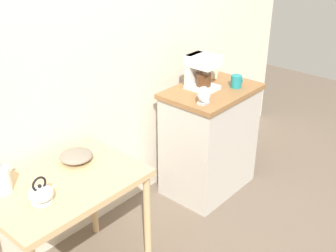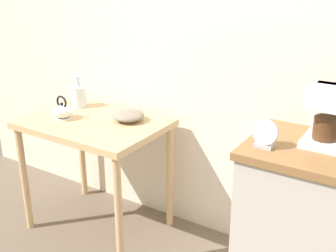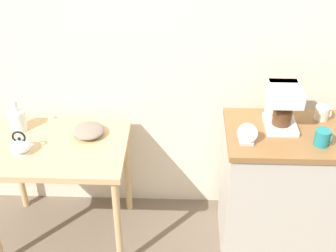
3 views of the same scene
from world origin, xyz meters
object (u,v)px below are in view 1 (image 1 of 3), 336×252
at_px(bowl_stoneware, 76,156).
at_px(teakettle, 41,194).
at_px(glass_carafe_vase, 0,179).
at_px(table_clock, 204,96).
at_px(coffee_maker, 201,70).
at_px(mug_small_cream, 213,72).
at_px(mug_dark_teal, 236,81).

xyz_separation_m(bowl_stoneware, teakettle, (-0.36, -0.19, 0.01)).
xyz_separation_m(glass_carafe_vase, table_clock, (1.39, -0.28, 0.11)).
distance_m(bowl_stoneware, glass_carafe_vase, 0.45).
bearing_deg(coffee_maker, mug_small_cream, 15.93).
relative_size(teakettle, glass_carafe_vase, 0.73).
bearing_deg(mug_small_cream, bowl_stoneware, -178.44).
bearing_deg(coffee_maker, bowl_stoneware, 178.17).
height_order(teakettle, coffee_maker, coffee_maker).
bearing_deg(teakettle, coffee_maker, 5.69).
height_order(glass_carafe_vase, coffee_maker, coffee_maker).
bearing_deg(table_clock, mug_small_cream, 29.54).
height_order(bowl_stoneware, coffee_maker, coffee_maker).
bearing_deg(mug_dark_teal, bowl_stoneware, 170.35).
distance_m(mug_dark_teal, table_clock, 0.42).
height_order(coffee_maker, table_clock, coffee_maker).
relative_size(mug_small_cream, mug_dark_teal, 1.01).
bearing_deg(mug_dark_teal, coffee_maker, 135.95).
bearing_deg(table_clock, mug_dark_teal, 0.48).
height_order(glass_carafe_vase, mug_dark_teal, mug_dark_teal).
bearing_deg(table_clock, teakettle, 177.98).
bearing_deg(mug_dark_teal, teakettle, 178.59).
xyz_separation_m(glass_carafe_vase, mug_dark_teal, (1.80, -0.28, 0.10)).
xyz_separation_m(mug_dark_teal, table_clock, (-0.42, -0.00, 0.01)).
relative_size(glass_carafe_vase, mug_small_cream, 2.24).
relative_size(mug_small_cream, table_clock, 0.75).
bearing_deg(teakettle, mug_small_cream, 7.25).
relative_size(teakettle, table_clock, 1.23).
height_order(teakettle, table_clock, table_clock).
bearing_deg(coffee_maker, glass_carafe_vase, 177.00).
xyz_separation_m(mug_small_cream, table_clock, (-0.48, -0.27, 0.02)).
distance_m(teakettle, mug_small_cream, 1.80).
relative_size(coffee_maker, mug_small_cream, 2.75).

